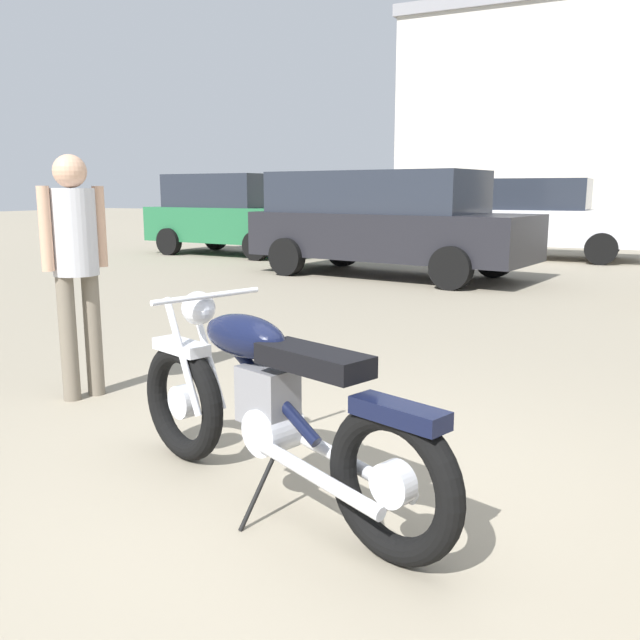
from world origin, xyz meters
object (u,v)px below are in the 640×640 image
white_estate_far (537,219)px  red_hatchback_near (377,210)px  vintage_motorcycle (268,408)px  bystander (75,252)px  blue_hatchback_right (321,207)px  dark_sedan_left (230,214)px  silver_sedan_mid (384,220)px

white_estate_far → red_hatchback_near: red_hatchback_near is taller
vintage_motorcycle → white_estate_far: 12.54m
bystander → white_estate_far: 11.76m
bystander → vintage_motorcycle: bearing=-3.8°
white_estate_far → blue_hatchback_right: (-7.20, 4.02, 0.08)m
vintage_motorcycle → dark_sedan_left: size_ratio=0.50×
white_estate_far → dark_sedan_left: size_ratio=1.06×
silver_sedan_mid → white_estate_far: 4.71m
white_estate_far → vintage_motorcycle: bearing=-87.0°
bystander → dark_sedan_left: size_ratio=0.42×
red_hatchback_near → blue_hatchback_right: bearing=144.3°
vintage_motorcycle → red_hatchback_near: size_ratio=0.51×
silver_sedan_mid → red_hatchback_near: 6.96m
bystander → blue_hatchback_right: 16.87m
dark_sedan_left → red_hatchback_near: (1.81, 4.29, 0.00)m
bystander → blue_hatchback_right: blue_hatchback_right is taller
silver_sedan_mid → red_hatchback_near: size_ratio=1.25×
bystander → silver_sedan_mid: bearing=113.1°
silver_sedan_mid → dark_sedan_left: size_ratio=1.23×
bystander → silver_sedan_mid: size_ratio=0.34×
bystander → red_hatchback_near: 14.15m
white_estate_far → blue_hatchback_right: 8.24m
red_hatchback_near → blue_hatchback_right: size_ratio=0.97×
vintage_motorcycle → dark_sedan_left: (-7.20, 10.24, 0.47)m
vintage_motorcycle → blue_hatchback_right: (-8.10, 16.52, 0.47)m
white_estate_far → dark_sedan_left: (-6.30, -2.26, 0.08)m
bystander → silver_sedan_mid: silver_sedan_mid is taller
silver_sedan_mid → white_estate_far: bearing=75.8°
silver_sedan_mid → dark_sedan_left: dark_sedan_left is taller
vintage_motorcycle → silver_sedan_mid: bearing=-53.3°
vintage_motorcycle → bystander: (-1.99, 0.79, 0.57)m
bystander → blue_hatchback_right: (-6.10, 15.73, -0.10)m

